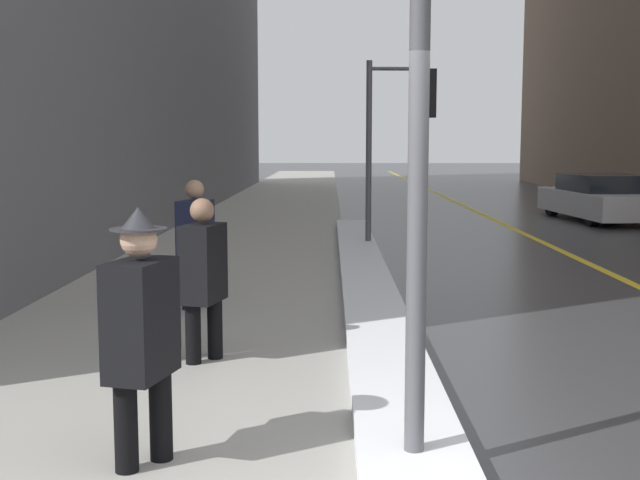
% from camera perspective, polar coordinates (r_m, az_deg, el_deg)
% --- Properties ---
extents(sidewalk_slab, '(4.00, 80.00, 0.01)m').
position_cam_1_polar(sidewalk_slab, '(18.90, -4.44, 0.84)').
color(sidewalk_slab, '#9E9B93').
rests_on(sidewalk_slab, ground).
extents(road_centre_stripe, '(0.16, 80.00, 0.00)m').
position_cam_1_polar(road_centre_stripe, '(19.31, 13.59, 0.78)').
color(road_centre_stripe, gold).
rests_on(road_centre_stripe, ground).
extents(snow_bank_curb, '(0.70, 17.21, 0.14)m').
position_cam_1_polar(snow_bank_curb, '(10.92, 3.41, -3.21)').
color(snow_bank_curb, white).
rests_on(snow_bank_curb, ground).
extents(lamp_post, '(0.28, 0.28, 4.11)m').
position_cam_1_polar(lamp_post, '(4.71, 7.10, 13.32)').
color(lamp_post, '#515156').
rests_on(lamp_post, ground).
extents(traffic_light_near, '(1.31, 0.34, 3.52)m').
position_cam_1_polar(traffic_light_near, '(15.30, 6.12, 8.91)').
color(traffic_light_near, '#515156').
rests_on(traffic_light_near, ground).
extents(pedestrian_in_fedora, '(0.40, 0.73, 1.61)m').
position_cam_1_polar(pedestrian_in_fedora, '(4.99, -12.53, -6.09)').
color(pedestrian_in_fedora, black).
rests_on(pedestrian_in_fedora, ground).
extents(pedestrian_with_shoulder_bag, '(0.39, 0.72, 1.50)m').
position_cam_1_polar(pedestrian_with_shoulder_bag, '(7.30, -8.26, -2.28)').
color(pedestrian_with_shoulder_bag, black).
rests_on(pedestrian_with_shoulder_bag, ground).
extents(pedestrian_nearside, '(0.41, 0.56, 1.55)m').
position_cam_1_polar(pedestrian_nearside, '(9.69, -8.85, 0.16)').
color(pedestrian_nearside, black).
rests_on(pedestrian_nearside, ground).
extents(parked_car_white, '(2.18, 4.72, 1.20)m').
position_cam_1_polar(parked_car_white, '(22.04, 19.44, 2.82)').
color(parked_car_white, silver).
rests_on(parked_car_white, ground).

